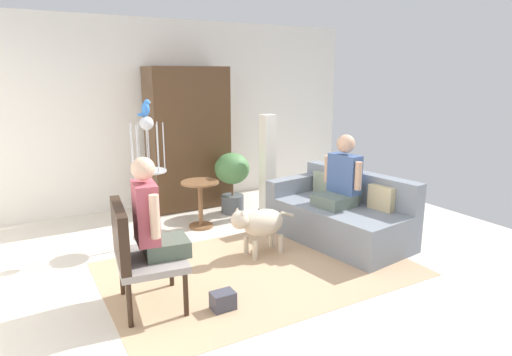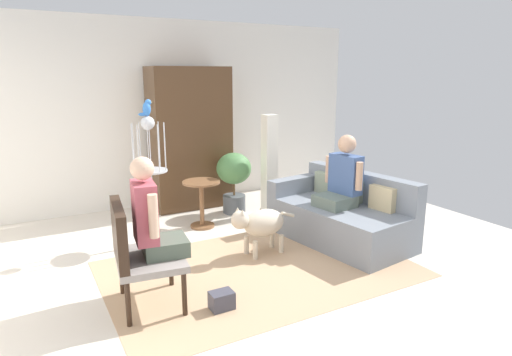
{
  "view_description": "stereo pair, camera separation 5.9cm",
  "coord_description": "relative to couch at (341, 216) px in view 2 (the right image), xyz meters",
  "views": [
    {
      "loc": [
        -2.24,
        -3.73,
        2.0
      ],
      "look_at": [
        -0.1,
        0.05,
        0.96
      ],
      "focal_mm": 30.88,
      "sensor_mm": 36.0,
      "label": 1
    },
    {
      "loc": [
        -2.19,
        -3.76,
        2.0
      ],
      "look_at": [
        -0.1,
        0.05,
        0.96
      ],
      "focal_mm": 30.88,
      "sensor_mm": 36.0,
      "label": 2
    }
  ],
  "objects": [
    {
      "name": "bird_cage_stand",
      "position": [
        -2.06,
        0.97,
        0.48
      ],
      "size": [
        0.4,
        0.4,
        1.53
      ],
      "color": "silver",
      "rests_on": "ground"
    },
    {
      "name": "back_wall",
      "position": [
        -1.19,
        2.63,
        1.09
      ],
      "size": [
        6.25,
        0.12,
        2.79
      ],
      "primitive_type": "cube",
      "color": "silver",
      "rests_on": "ground"
    },
    {
      "name": "potted_plant",
      "position": [
        -0.68,
        1.59,
        0.26
      ],
      "size": [
        0.5,
        0.5,
        0.89
      ],
      "color": "#4C5156",
      "rests_on": "ground"
    },
    {
      "name": "parrot",
      "position": [
        -2.06,
        0.97,
        1.32
      ],
      "size": [
        0.17,
        0.1,
        0.19
      ],
      "color": "blue",
      "rests_on": "bird_cage_stand"
    },
    {
      "name": "area_rug",
      "position": [
        -1.3,
        -0.28,
        -0.3
      ],
      "size": [
        3.1,
        2.07,
        0.01
      ],
      "primitive_type": "cube",
      "color": "tan",
      "rests_on": "ground"
    },
    {
      "name": "round_end_table",
      "position": [
        -1.33,
        1.23,
        0.09
      ],
      "size": [
        0.49,
        0.49,
        0.63
      ],
      "color": "brown",
      "rests_on": "ground"
    },
    {
      "name": "person_on_armchair",
      "position": [
        -2.45,
        -0.45,
        0.51
      ],
      "size": [
        0.47,
        0.5,
        0.88
      ],
      "color": "#4D5A4B"
    },
    {
      "name": "armoire_cabinet",
      "position": [
        -1.1,
        2.22,
        0.75
      ],
      "size": [
        1.16,
        0.56,
        2.1
      ],
      "primitive_type": "cube",
      "color": "#4C331E",
      "rests_on": "ground"
    },
    {
      "name": "ground_plane",
      "position": [
        -1.19,
        -0.24,
        -0.3
      ],
      "size": [
        6.78,
        6.78,
        0.0
      ],
      "primitive_type": "plane",
      "color": "beige"
    },
    {
      "name": "person_on_couch",
      "position": [
        -0.03,
        -0.04,
        0.48
      ],
      "size": [
        0.51,
        0.55,
        0.85
      ],
      "color": "#5B695F"
    },
    {
      "name": "handbag",
      "position": [
        -1.98,
        -0.82,
        -0.22
      ],
      "size": [
        0.2,
        0.15,
        0.16
      ],
      "primitive_type": "cube",
      "color": "#3F3F4C",
      "rests_on": "ground"
    },
    {
      "name": "dog",
      "position": [
        -1.1,
        0.06,
        0.07
      ],
      "size": [
        0.83,
        0.34,
        0.59
      ],
      "color": "beige",
      "rests_on": "ground"
    },
    {
      "name": "armchair",
      "position": [
        -2.6,
        -0.43,
        0.25
      ],
      "size": [
        0.64,
        0.75,
        0.94
      ],
      "color": "black",
      "rests_on": "ground"
    },
    {
      "name": "couch",
      "position": [
        0.0,
        0.0,
        0.0
      ],
      "size": [
        1.15,
        1.81,
        0.81
      ],
      "color": "slate",
      "rests_on": "ground"
    },
    {
      "name": "column_lamp",
      "position": [
        -0.26,
        1.3,
        0.41
      ],
      "size": [
        0.2,
        0.2,
        1.44
      ],
      "color": "#4C4742",
      "rests_on": "ground"
    }
  ]
}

